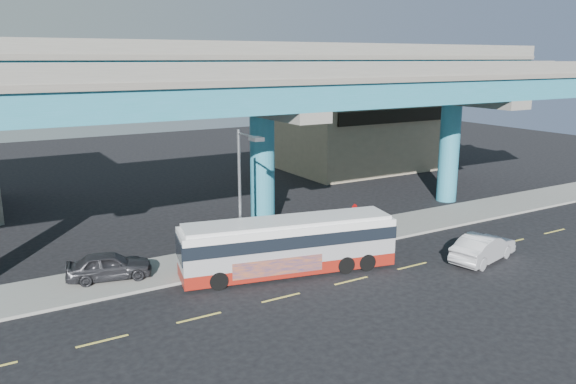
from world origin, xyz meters
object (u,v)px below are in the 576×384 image
sedan (483,248)px  stop_sign (354,215)px  transit_bus (289,244)px  street_lamp (244,180)px  parked_car (109,266)px

sedan → stop_sign: bearing=23.0°
transit_bus → street_lamp: bearing=158.1°
sedan → street_lamp: street_lamp is taller
parked_car → stop_sign: (13.79, -1.43, 0.95)m
transit_bus → parked_car: size_ratio=2.63×
sedan → transit_bus: bearing=55.1°
parked_car → stop_sign: size_ratio=1.86×
transit_bus → street_lamp: (-1.84, 1.23, 3.28)m
transit_bus → stop_sign: bearing=31.0°
transit_bus → stop_sign: 5.93m
street_lamp → parked_car: bearing=161.3°
parked_car → street_lamp: (6.35, -2.16, 3.99)m
street_lamp → transit_bus: bearing=-33.7°
sedan → parked_car: (-18.11, 7.26, 0.08)m
sedan → stop_sign: stop_sign is taller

